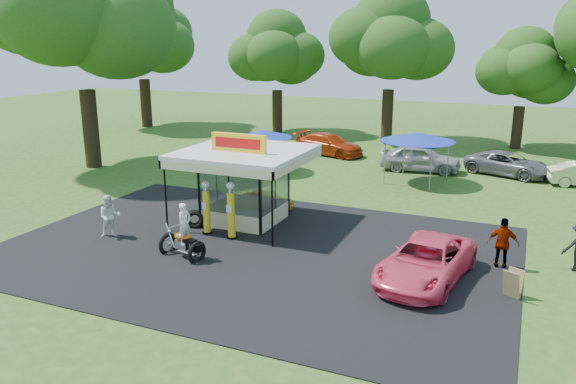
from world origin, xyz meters
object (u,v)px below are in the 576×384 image
gas_pump_left (207,209)px  bg_car_a (247,146)px  kiosk_car (266,199)px  spectator_east_b (503,243)px  bg_car_b (329,144)px  a_frame_sign (513,284)px  gas_pump_right (231,212)px  motorcycle (184,236)px  bg_car_c (420,158)px  tent_west (262,134)px  gas_station_kiosk (245,184)px  bg_car_d (508,164)px  tent_east (418,137)px  pink_sedan (426,261)px  spectator_west (110,216)px

gas_pump_left → bg_car_a: 16.74m
kiosk_car → spectator_east_b: 11.68m
gas_pump_left → bg_car_b: size_ratio=0.45×
a_frame_sign → kiosk_car: a_frame_sign is taller
gas_pump_right → motorcycle: size_ratio=1.09×
bg_car_c → tent_west: 10.17m
gas_station_kiosk → bg_car_d: size_ratio=1.06×
kiosk_car → tent_east: size_ratio=0.66×
kiosk_car → bg_car_a: 13.12m
pink_sedan → spectator_west: 13.13m
bg_car_a → bg_car_b: size_ratio=0.83×
motorcycle → bg_car_c: 19.23m
gas_pump_left → kiosk_car: size_ratio=0.84×
gas_pump_left → motorcycle: gas_pump_left is taller
gas_pump_right → tent_west: (-4.27, 11.74, 1.21)m
gas_station_kiosk → tent_east: size_ratio=1.27×
spectator_west → bg_car_a: 17.75m
bg_car_b → bg_car_d: size_ratio=1.03×
pink_sedan → tent_west: bearing=143.3°
bg_car_b → kiosk_car: bearing=-158.7°
gas_pump_left → bg_car_b: (-0.88, 18.33, -0.37)m
gas_station_kiosk → spectator_west: 6.04m
gas_station_kiosk → motorcycle: bearing=-90.9°
bg_car_c → bg_car_d: size_ratio=0.98×
gas_pump_left → pink_sedan: (9.55, -1.18, -0.41)m
bg_car_b → tent_west: size_ratio=1.38×
bg_car_a → a_frame_sign: bearing=-118.9°
tent_east → gas_pump_left: bearing=-117.4°
motorcycle → bg_car_d: bearing=74.2°
a_frame_sign → bg_car_b: size_ratio=0.19×
gas_pump_left → a_frame_sign: bearing=-6.6°
gas_station_kiosk → bg_car_a: (-6.86, 13.39, -1.06)m
pink_sedan → spectator_west: (-13.10, -0.81, 0.20)m
gas_pump_left → pink_sedan: 9.63m
a_frame_sign → bg_car_d: (-1.00, 18.19, 0.21)m
spectator_west → spectator_east_b: size_ratio=0.96×
gas_station_kiosk → kiosk_car: size_ratio=1.92×
tent_west → gas_pump_left: bearing=-75.6°
gas_station_kiosk → bg_car_b: (-1.62, 16.15, -1.02)m
a_frame_sign → tent_east: (-5.87, 14.04, 2.20)m
bg_car_a → bg_car_b: 5.92m
gas_pump_right → pink_sedan: (8.27, -1.05, -0.47)m
bg_car_c → bg_car_a: bearing=85.6°
bg_car_d → spectator_west: bearing=161.3°
motorcycle → bg_car_a: 19.52m
a_frame_sign → kiosk_car: 13.04m
gas_station_kiosk → gas_pump_right: (0.54, -2.31, -0.59)m
pink_sedan → gas_pump_left: bearing=-178.2°
kiosk_car → bg_car_c: size_ratio=0.56×
a_frame_sign → spectator_west: size_ratio=0.53×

